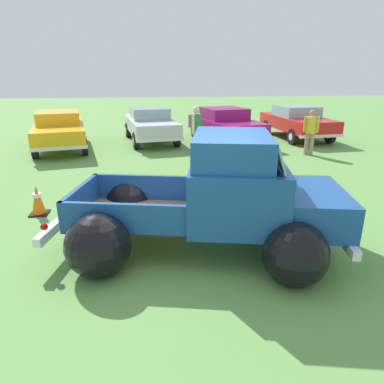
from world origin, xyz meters
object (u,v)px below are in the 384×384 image
(spectator_1, at_px, (196,129))
(show_car_1, at_px, (150,123))
(show_car_2, at_px, (225,124))
(spectator_0, at_px, (311,130))
(show_car_0, at_px, (59,129))
(vintage_pickup_truck, at_px, (220,205))
(show_car_3, at_px, (297,121))
(lane_cone_0, at_px, (38,200))

(spectator_1, bearing_deg, show_car_1, 146.05)
(show_car_2, distance_m, spectator_0, 3.75)
(spectator_0, bearing_deg, show_car_0, 103.81)
(vintage_pickup_truck, xyz_separation_m, spectator_0, (4.65, 6.49, 0.15))
(show_car_1, relative_size, spectator_0, 2.88)
(spectator_0, bearing_deg, show_car_3, 11.58)
(vintage_pickup_truck, height_order, show_car_2, vintage_pickup_truck)
(vintage_pickup_truck, xyz_separation_m, spectator_1, (0.49, 6.26, 0.28))
(lane_cone_0, bearing_deg, show_car_2, 52.89)
(show_car_3, xyz_separation_m, spectator_1, (-5.10, -3.55, 0.25))
(show_car_3, bearing_deg, lane_cone_0, -52.54)
(show_car_0, xyz_separation_m, spectator_0, (9.15, -2.20, 0.12))
(spectator_1, bearing_deg, show_car_2, 94.28)
(vintage_pickup_truck, relative_size, show_car_1, 1.07)
(vintage_pickup_truck, xyz_separation_m, show_car_0, (-4.50, 8.69, 0.03))
(vintage_pickup_truck, distance_m, show_car_3, 11.29)
(show_car_0, height_order, show_car_3, same)
(show_car_1, height_order, spectator_0, spectator_0)
(lane_cone_0, bearing_deg, spectator_0, 29.59)
(spectator_0, distance_m, spectator_1, 4.17)
(show_car_0, height_order, show_car_1, same)
(spectator_0, xyz_separation_m, spectator_1, (-4.16, -0.23, 0.13))
(show_car_0, height_order, show_car_2, same)
(lane_cone_0, bearing_deg, show_car_3, 41.26)
(show_car_2, bearing_deg, show_car_1, -111.65)
(vintage_pickup_truck, height_order, spectator_1, vintage_pickup_truck)
(show_car_1, bearing_deg, show_car_3, 81.16)
(vintage_pickup_truck, bearing_deg, show_car_0, 129.54)
(show_car_0, relative_size, show_car_3, 1.06)
(show_car_2, bearing_deg, vintage_pickup_truck, -25.70)
(lane_cone_0, bearing_deg, vintage_pickup_truck, -28.88)
(show_car_0, relative_size, spectator_1, 2.61)
(show_car_3, xyz_separation_m, spectator_0, (-0.94, -3.33, 0.12))
(show_car_3, bearing_deg, spectator_0, -19.57)
(show_car_3, bearing_deg, vintage_pickup_truck, -33.45)
(show_car_1, xyz_separation_m, show_car_3, (6.60, 0.01, 0.00))
(spectator_0, relative_size, lane_cone_0, 2.53)
(vintage_pickup_truck, distance_m, show_car_0, 9.79)
(show_car_3, height_order, lane_cone_0, show_car_3)
(vintage_pickup_truck, height_order, show_car_3, vintage_pickup_truck)
(spectator_1, bearing_deg, show_car_0, -172.87)
(spectator_0, bearing_deg, vintage_pickup_truck, 171.75)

